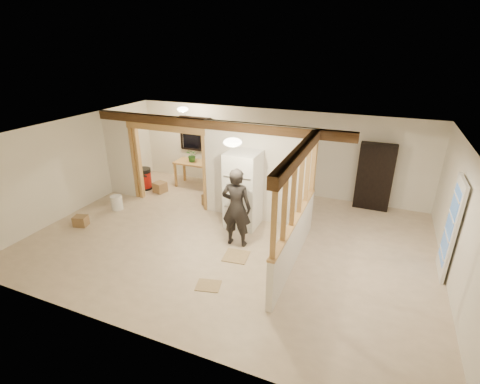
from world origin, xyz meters
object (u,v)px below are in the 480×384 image
at_px(bookshelf, 375,177).
at_px(shop_vac, 144,179).
at_px(refrigerator, 243,190).
at_px(woman, 236,208).
at_px(work_table, 196,174).

bearing_deg(bookshelf, shop_vac, -169.28).
height_order(refrigerator, bookshelf, refrigerator).
height_order(woman, bookshelf, bookshelf).
bearing_deg(bookshelf, woman, -130.34).
bearing_deg(refrigerator, work_table, 142.22).
xyz_separation_m(woman, bookshelf, (2.71, 3.19, 0.00)).
xyz_separation_m(work_table, bookshelf, (5.27, 0.44, 0.51)).
height_order(work_table, bookshelf, bookshelf).
distance_m(work_table, bookshelf, 5.32).
distance_m(refrigerator, woman, 0.94).
relative_size(work_table, shop_vac, 1.92).
xyz_separation_m(refrigerator, shop_vac, (-3.76, 1.00, -0.61)).
bearing_deg(refrigerator, woman, -77.10).
height_order(woman, shop_vac, woman).
relative_size(woman, shop_vac, 2.71).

